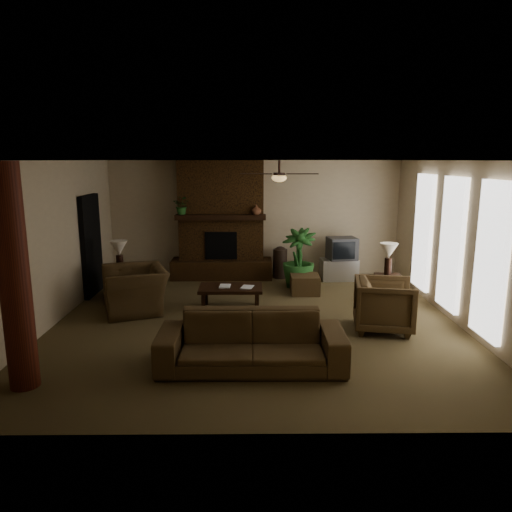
{
  "coord_description": "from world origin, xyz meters",
  "views": [
    {
      "loc": [
        -0.08,
        -7.95,
        2.81
      ],
      "look_at": [
        0.0,
        0.4,
        1.1
      ],
      "focal_mm": 33.07,
      "sensor_mm": 36.0,
      "label": 1
    }
  ],
  "objects_px": {
    "armchair_left": "(135,282)",
    "coffee_table": "(231,290)",
    "ottoman": "(305,284)",
    "lamp_left": "(119,250)",
    "lamp_right": "(389,253)",
    "sofa": "(251,333)",
    "floor_vase": "(280,260)",
    "tv_stand": "(339,269)",
    "armchair_right": "(384,303)",
    "side_table_left": "(121,284)",
    "log_column": "(14,279)",
    "side_table_right": "(388,289)",
    "floor_plant": "(298,271)"
  },
  "relations": [
    {
      "from": "armchair_left",
      "to": "coffee_table",
      "type": "height_order",
      "value": "armchair_left"
    },
    {
      "from": "ottoman",
      "to": "lamp_left",
      "type": "bearing_deg",
      "value": -175.61
    },
    {
      "from": "lamp_left",
      "to": "lamp_right",
      "type": "relative_size",
      "value": 1.0
    },
    {
      "from": "sofa",
      "to": "ottoman",
      "type": "height_order",
      "value": "sofa"
    },
    {
      "from": "floor_vase",
      "to": "tv_stand",
      "type": "bearing_deg",
      "value": -8.35
    },
    {
      "from": "tv_stand",
      "to": "lamp_right",
      "type": "height_order",
      "value": "lamp_right"
    },
    {
      "from": "armchair_right",
      "to": "side_table_left",
      "type": "distance_m",
      "value": 5.31
    },
    {
      "from": "log_column",
      "to": "lamp_right",
      "type": "xyz_separation_m",
      "value": [
        5.58,
        3.54,
        -0.4
      ]
    },
    {
      "from": "side_table_right",
      "to": "sofa",
      "type": "bearing_deg",
      "value": -132.54
    },
    {
      "from": "sofa",
      "to": "side_table_right",
      "type": "xyz_separation_m",
      "value": [
        2.74,
        2.99,
        -0.22
      ]
    },
    {
      "from": "lamp_right",
      "to": "lamp_left",
      "type": "bearing_deg",
      "value": 176.37
    },
    {
      "from": "sofa",
      "to": "side_table_left",
      "type": "relative_size",
      "value": 4.62
    },
    {
      "from": "lamp_right",
      "to": "floor_plant",
      "type": "bearing_deg",
      "value": 145.52
    },
    {
      "from": "log_column",
      "to": "coffee_table",
      "type": "height_order",
      "value": "log_column"
    },
    {
      "from": "tv_stand",
      "to": "lamp_left",
      "type": "xyz_separation_m",
      "value": [
        -4.78,
        -1.46,
        0.75
      ]
    },
    {
      "from": "sofa",
      "to": "lamp_right",
      "type": "height_order",
      "value": "lamp_right"
    },
    {
      "from": "armchair_left",
      "to": "armchair_right",
      "type": "distance_m",
      "value": 4.53
    },
    {
      "from": "tv_stand",
      "to": "lamp_right",
      "type": "distance_m",
      "value": 2.05
    },
    {
      "from": "side_table_left",
      "to": "lamp_right",
      "type": "height_order",
      "value": "lamp_right"
    },
    {
      "from": "lamp_right",
      "to": "tv_stand",
      "type": "bearing_deg",
      "value": 109.28
    },
    {
      "from": "floor_vase",
      "to": "ottoman",
      "type": "bearing_deg",
      "value": -71.93
    },
    {
      "from": "sofa",
      "to": "armchair_right",
      "type": "height_order",
      "value": "sofa"
    },
    {
      "from": "coffee_table",
      "to": "side_table_left",
      "type": "distance_m",
      "value": 2.44
    },
    {
      "from": "tv_stand",
      "to": "floor_plant",
      "type": "distance_m",
      "value": 1.23
    },
    {
      "from": "ottoman",
      "to": "side_table_left",
      "type": "xyz_separation_m",
      "value": [
        -3.85,
        -0.24,
        0.08
      ]
    },
    {
      "from": "ottoman",
      "to": "floor_vase",
      "type": "xyz_separation_m",
      "value": [
        -0.45,
        1.37,
        0.23
      ]
    },
    {
      "from": "floor_vase",
      "to": "lamp_left",
      "type": "relative_size",
      "value": 1.18
    },
    {
      "from": "coffee_table",
      "to": "tv_stand",
      "type": "height_order",
      "value": "tv_stand"
    },
    {
      "from": "log_column",
      "to": "tv_stand",
      "type": "distance_m",
      "value": 7.38
    },
    {
      "from": "floor_plant",
      "to": "side_table_left",
      "type": "height_order",
      "value": "floor_plant"
    },
    {
      "from": "sofa",
      "to": "coffee_table",
      "type": "bearing_deg",
      "value": 98.82
    },
    {
      "from": "armchair_right",
      "to": "lamp_left",
      "type": "bearing_deg",
      "value": 78.47
    },
    {
      "from": "floor_plant",
      "to": "side_table_left",
      "type": "distance_m",
      "value": 3.83
    },
    {
      "from": "sofa",
      "to": "side_table_left",
      "type": "height_order",
      "value": "sofa"
    },
    {
      "from": "armchair_left",
      "to": "floor_vase",
      "type": "relative_size",
      "value": 1.64
    },
    {
      "from": "armchair_right",
      "to": "side_table_right",
      "type": "xyz_separation_m",
      "value": [
        0.53,
        1.58,
        -0.2
      ]
    },
    {
      "from": "coffee_table",
      "to": "lamp_right",
      "type": "distance_m",
      "value": 3.2
    },
    {
      "from": "coffee_table",
      "to": "ottoman",
      "type": "bearing_deg",
      "value": 33.69
    },
    {
      "from": "log_column",
      "to": "lamp_left",
      "type": "relative_size",
      "value": 4.31
    },
    {
      "from": "armchair_left",
      "to": "floor_plant",
      "type": "bearing_deg",
      "value": 96.49
    },
    {
      "from": "armchair_left",
      "to": "lamp_left",
      "type": "bearing_deg",
      "value": -169.57
    },
    {
      "from": "log_column",
      "to": "armchair_left",
      "type": "xyz_separation_m",
      "value": [
        0.68,
        3.04,
        -0.85
      ]
    },
    {
      "from": "armchair_right",
      "to": "floor_vase",
      "type": "bearing_deg",
      "value": 32.86
    },
    {
      "from": "floor_vase",
      "to": "side_table_right",
      "type": "relative_size",
      "value": 1.4
    },
    {
      "from": "coffee_table",
      "to": "armchair_right",
      "type": "bearing_deg",
      "value": -24.7
    },
    {
      "from": "lamp_right",
      "to": "side_table_right",
      "type": "bearing_deg",
      "value": -21.54
    },
    {
      "from": "armchair_left",
      "to": "coffee_table",
      "type": "xyz_separation_m",
      "value": [
        1.79,
        0.11,
        -0.18
      ]
    },
    {
      "from": "coffee_table",
      "to": "floor_plant",
      "type": "distance_m",
      "value": 2.11
    },
    {
      "from": "ottoman",
      "to": "side_table_right",
      "type": "xyz_separation_m",
      "value": [
        1.6,
        -0.65,
        0.08
      ]
    },
    {
      "from": "coffee_table",
      "to": "sofa",
      "type": "bearing_deg",
      "value": -81.39
    }
  ]
}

